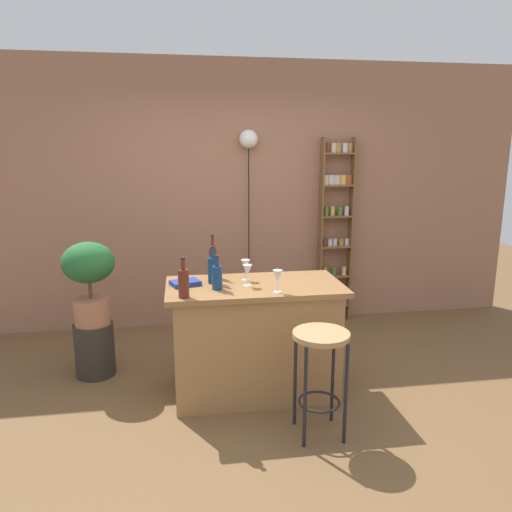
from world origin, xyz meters
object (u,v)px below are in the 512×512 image
Objects in this scene: bottle_vinegar at (184,283)px; wine_glass_left at (245,266)px; bottle_olive_oil at (213,261)px; wine_glass_center at (247,271)px; cookbook at (185,283)px; bottle_sauce_amber at (213,269)px; bottle_spirits_clear at (217,277)px; wine_glass_right at (278,277)px; bar_stool at (320,358)px; plant_stool at (95,349)px; pendant_globe_light at (249,143)px; potted_plant at (89,275)px; spice_shelf at (336,225)px.

bottle_vinegar is 0.62m from wine_glass_left.
wine_glass_center is (0.24, -0.31, -0.01)m from bottle_olive_oil.
bottle_sauce_amber is at bearing -12.26° from cookbook.
bottle_sauce_amber is (-0.02, 0.18, 0.01)m from bottle_spirits_clear.
wine_glass_right is at bearing -63.41° from wine_glass_left.
bottle_sauce_amber is 0.28m from wine_glass_center.
bar_stool is 2.54× the size of bottle_vinegar.
cookbook is (0.78, -0.44, 0.67)m from plant_stool.
bottle_vinegar is 1.74× the size of wine_glass_left.
wine_glass_right is (0.43, -0.50, -0.01)m from bottle_olive_oil.
bottle_spirits_clear is 0.36m from bottle_olive_oil.
cookbook is at bearing -172.18° from bottle_sauce_amber.
bar_stool is 4.43× the size of wine_glass_left.
bottle_vinegar is (-0.87, 0.40, 0.44)m from bar_stool.
plant_stool is at bearing 163.93° from wine_glass_left.
wine_glass_right is 2.02m from pendant_globe_light.
wine_glass_center is (1.24, -0.53, 0.12)m from potted_plant.
bottle_vinegar is 0.14× the size of pendant_globe_light.
plant_stool is at bearing -144.60° from pendant_globe_light.
potted_plant reaches higher than wine_glass_left.
bottle_olive_oil is at bearing 90.88° from bottle_spirits_clear.
bottle_olive_oil reaches higher than bar_stool.
potted_plant is at bearing 149.94° from bottle_spirits_clear.
potted_plant is at bearing 145.02° from bar_stool.
bottle_spirits_clear is at bearing -166.37° from wine_glass_center.
bar_stool is 1.17m from cookbook.
spice_shelf is 2.22m from cookbook.
bottle_olive_oil is 1.65m from pendant_globe_light.
bar_stool reaches higher than plant_stool.
cookbook is at bearing 147.46° from bottle_spirits_clear.
bottle_spirits_clear is 0.29m from cookbook.
bottle_olive_oil is at bearing 150.60° from wine_glass_left.
spice_shelf is 5.86× the size of bottle_olive_oil.
spice_shelf is 9.60× the size of cookbook.
spice_shelf is 2.02m from wine_glass_right.
bar_stool is 4.43× the size of wine_glass_center.
bottle_vinegar is 1.74× the size of wine_glass_right.
wine_glass_center and wine_glass_right have the same top height.
potted_plant is 4.26× the size of wine_glass_center.
wine_glass_center is (0.25, -0.12, 0.01)m from bottle_sauce_amber.
plant_stool is 0.65× the size of potted_plant.
bottle_spirits_clear is (-0.63, 0.56, 0.43)m from bar_stool.
wine_glass_left is at bearing 87.21° from wine_glass_center.
spice_shelf is 4.42× the size of plant_stool.
plant_stool is at bearing 153.12° from wine_glass_right.
cookbook is 1.95m from pendant_globe_light.
plant_stool is (-2.44, -1.02, -0.85)m from spice_shelf.
bar_stool is 2.52× the size of bottle_sauce_amber.
wine_glass_right is at bearing -26.88° from plant_stool.
wine_glass_center is at bearing -92.79° from wine_glass_left.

